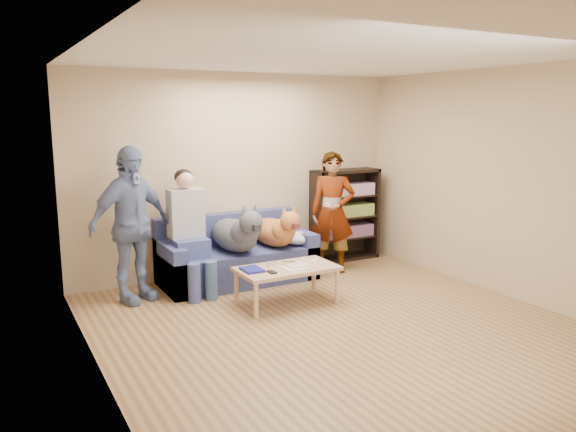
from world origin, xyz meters
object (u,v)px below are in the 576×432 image
dog_gray (237,233)px  dog_tan (276,231)px  person_standing_left (131,225)px  person_standing_right (332,212)px  coffee_table (287,271)px  camera_silver (272,264)px  bookshelf (345,213)px  sofa (236,259)px  notebook_blue (252,270)px  person_seated (189,227)px

dog_gray → dog_tan: dog_gray is taller
person_standing_left → person_standing_right: bearing=-24.3°
dog_tan → coffee_table: (-0.33, -0.89, -0.26)m
person_standing_right → dog_gray: 1.37m
person_standing_right → dog_gray: (-1.36, 0.01, -0.14)m
person_standing_right → coffee_table: bearing=-107.3°
person_standing_left → camera_silver: 1.62m
dog_tan → bookshelf: bearing=17.6°
dog_gray → dog_tan: 0.54m
sofa → dog_gray: size_ratio=1.50×
sofa → coffee_table: size_ratio=1.73×
dog_gray → coffee_table: (0.21, -0.87, -0.28)m
notebook_blue → person_standing_left: bearing=140.4°
person_seated → dog_tan: bearing=-3.2°
notebook_blue → dog_gray: bearing=76.8°
camera_silver → sofa: size_ratio=0.06×
camera_silver → dog_gray: bearing=96.6°
person_standing_left → bookshelf: 3.15m
camera_silver → dog_tan: (0.45, 0.77, 0.18)m
sofa → dog_tan: bearing=-21.9°
camera_silver → coffee_table: 0.18m
camera_silver → person_seated: size_ratio=0.07×
dog_tan → person_standing_left: bearing=178.9°
person_standing_right → camera_silver: person_standing_right is taller
camera_silver → person_standing_right: bearing=30.1°
bookshelf → person_seated: bearing=-171.6°
camera_silver → person_seated: 1.12m
dog_tan → bookshelf: bookshelf is taller
dog_tan → bookshelf: 1.40m
person_standing_right → notebook_blue: bearing=-116.4°
notebook_blue → sofa: size_ratio=0.14×
person_standing_right → dog_tan: size_ratio=1.38×
coffee_table → notebook_blue: bearing=172.9°
dog_gray → dog_tan: size_ratio=1.09×
person_standing_right → person_standing_left: (-2.61, 0.07, 0.07)m
camera_silver → bookshelf: bookshelf is taller
notebook_blue → camera_silver: size_ratio=2.36×
coffee_table → bookshelf: 2.14m
sofa → notebook_blue: bearing=-104.4°
person_standing_right → sofa: bearing=-153.7°
dog_gray → person_seated: bearing=171.9°
bookshelf → sofa: bearing=-172.6°
notebook_blue → person_seated: (-0.38, 0.90, 0.34)m
notebook_blue → bookshelf: (2.06, 1.26, 0.25)m
sofa → coffee_table: sofa is taller
person_standing_right → notebook_blue: size_ratio=6.13×
camera_silver → coffee_table: camera_silver is taller
dog_gray → coffee_table: 0.94m
sofa → dog_gray: (-0.07, -0.21, 0.37)m
camera_silver → person_seated: (-0.66, 0.83, 0.33)m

